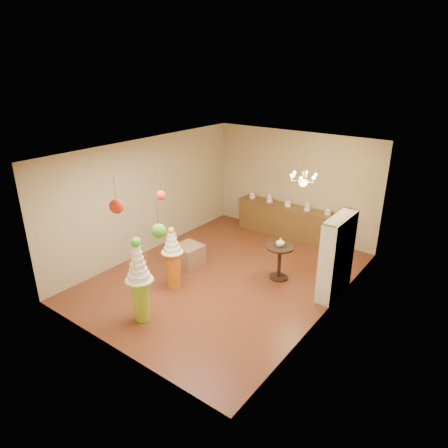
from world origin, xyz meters
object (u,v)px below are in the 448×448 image
Objects in this scene: pedestal_orange at (173,264)px; round_table at (280,258)px; sideboard at (287,221)px; pedestal_green at (140,289)px.

round_table is (1.69, 1.77, -0.05)m from pedestal_orange.
pedestal_orange is at bearing -99.01° from sideboard.
sideboard is (0.64, 4.06, -0.10)m from pedestal_orange.
pedestal_green is 5.35m from sideboard.
round_table is (1.34, 3.04, -0.17)m from pedestal_green.
pedestal_orange is 1.77× the size of round_table.
pedestal_green is 0.58× the size of sideboard.
pedestal_orange is at bearing 105.68° from pedestal_green.
pedestal_green is at bearing -113.73° from round_table.
sideboard reaches higher than round_table.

